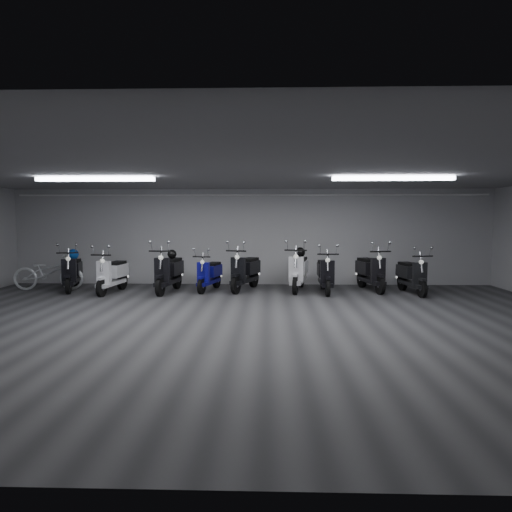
{
  "coord_description": "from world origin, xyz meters",
  "views": [
    {
      "loc": [
        0.53,
        -8.01,
        1.94
      ],
      "look_at": [
        0.22,
        2.5,
        1.05
      ],
      "focal_mm": 31.13,
      "sensor_mm": 36.0,
      "label": 1
    }
  ],
  "objects_px": {
    "scooter_5": "(245,265)",
    "scooter_6": "(299,265)",
    "bicycle": "(48,268)",
    "scooter_2": "(112,268)",
    "helmet_1": "(300,252)",
    "scooter_9": "(412,269)",
    "helmet_2": "(73,254)",
    "scooter_7": "(325,268)",
    "scooter_8": "(371,266)",
    "scooter_3": "(169,266)",
    "helmet_0": "(172,254)",
    "scooter_1": "(72,266)",
    "scooter_4": "(209,269)"
  },
  "relations": [
    {
      "from": "scooter_5",
      "to": "scooter_6",
      "type": "bearing_deg",
      "value": 20.14
    },
    {
      "from": "scooter_5",
      "to": "bicycle",
      "type": "bearing_deg",
      "value": -159.83
    },
    {
      "from": "scooter_2",
      "to": "helmet_1",
      "type": "xyz_separation_m",
      "value": [
        4.93,
        0.77,
        0.37
      ]
    },
    {
      "from": "scooter_5",
      "to": "scooter_9",
      "type": "relative_size",
      "value": 1.09
    },
    {
      "from": "helmet_1",
      "to": "helmet_2",
      "type": "xyz_separation_m",
      "value": [
        -6.2,
        -0.16,
        -0.05
      ]
    },
    {
      "from": "scooter_5",
      "to": "helmet_2",
      "type": "relative_size",
      "value": 6.38
    },
    {
      "from": "scooter_7",
      "to": "scooter_8",
      "type": "relative_size",
      "value": 0.96
    },
    {
      "from": "scooter_3",
      "to": "scooter_2",
      "type": "bearing_deg",
      "value": -166.98
    },
    {
      "from": "scooter_2",
      "to": "helmet_0",
      "type": "relative_size",
      "value": 7.18
    },
    {
      "from": "scooter_1",
      "to": "scooter_9",
      "type": "xyz_separation_m",
      "value": [
        8.97,
        -0.26,
        -0.03
      ]
    },
    {
      "from": "scooter_1",
      "to": "bicycle",
      "type": "bearing_deg",
      "value": 156.84
    },
    {
      "from": "scooter_6",
      "to": "helmet_1",
      "type": "xyz_separation_m",
      "value": [
        0.05,
        0.26,
        0.31
      ]
    },
    {
      "from": "scooter_2",
      "to": "scooter_3",
      "type": "distance_m",
      "value": 1.46
    },
    {
      "from": "bicycle",
      "to": "helmet_0",
      "type": "xyz_separation_m",
      "value": [
        3.4,
        -0.07,
        0.4
      ]
    },
    {
      "from": "scooter_4",
      "to": "helmet_2",
      "type": "bearing_deg",
      "value": -168.33
    },
    {
      "from": "scooter_1",
      "to": "scooter_6",
      "type": "height_order",
      "value": "scooter_6"
    },
    {
      "from": "scooter_6",
      "to": "bicycle",
      "type": "distance_m",
      "value": 6.79
    },
    {
      "from": "scooter_2",
      "to": "scooter_3",
      "type": "xyz_separation_m",
      "value": [
        1.45,
        0.15,
        0.06
      ]
    },
    {
      "from": "scooter_3",
      "to": "helmet_1",
      "type": "xyz_separation_m",
      "value": [
        3.47,
        0.62,
        0.31
      ]
    },
    {
      "from": "scooter_7",
      "to": "helmet_1",
      "type": "relative_size",
      "value": 6.16
    },
    {
      "from": "scooter_4",
      "to": "helmet_0",
      "type": "height_order",
      "value": "scooter_4"
    },
    {
      "from": "scooter_6",
      "to": "bicycle",
      "type": "relative_size",
      "value": 1.04
    },
    {
      "from": "scooter_5",
      "to": "helmet_0",
      "type": "height_order",
      "value": "scooter_5"
    },
    {
      "from": "scooter_4",
      "to": "helmet_2",
      "type": "relative_size",
      "value": 5.51
    },
    {
      "from": "scooter_8",
      "to": "helmet_2",
      "type": "xyz_separation_m",
      "value": [
        -8.08,
        0.05,
        0.28
      ]
    },
    {
      "from": "scooter_6",
      "to": "helmet_1",
      "type": "bearing_deg",
      "value": 90.0
    },
    {
      "from": "bicycle",
      "to": "helmet_0",
      "type": "distance_m",
      "value": 3.43
    },
    {
      "from": "scooter_3",
      "to": "scooter_1",
      "type": "bearing_deg",
      "value": -177.49
    },
    {
      "from": "scooter_3",
      "to": "bicycle",
      "type": "xyz_separation_m",
      "value": [
        -3.37,
        0.33,
        -0.11
      ]
    },
    {
      "from": "scooter_4",
      "to": "scooter_5",
      "type": "bearing_deg",
      "value": 19.16
    },
    {
      "from": "scooter_7",
      "to": "helmet_0",
      "type": "height_order",
      "value": "scooter_7"
    },
    {
      "from": "scooter_9",
      "to": "bicycle",
      "type": "xyz_separation_m",
      "value": [
        -9.67,
        0.37,
        -0.05
      ]
    },
    {
      "from": "scooter_7",
      "to": "helmet_0",
      "type": "xyz_separation_m",
      "value": [
        -4.07,
        0.17,
        0.34
      ]
    },
    {
      "from": "helmet_1",
      "to": "scooter_2",
      "type": "bearing_deg",
      "value": -171.14
    },
    {
      "from": "scooter_2",
      "to": "scooter_7",
      "type": "distance_m",
      "value": 5.56
    },
    {
      "from": "helmet_2",
      "to": "bicycle",
      "type": "bearing_deg",
      "value": -168.27
    },
    {
      "from": "helmet_0",
      "to": "scooter_9",
      "type": "bearing_deg",
      "value": -2.72
    },
    {
      "from": "scooter_8",
      "to": "helmet_1",
      "type": "distance_m",
      "value": 1.92
    },
    {
      "from": "scooter_3",
      "to": "scooter_8",
      "type": "bearing_deg",
      "value": 11.72
    },
    {
      "from": "scooter_8",
      "to": "bicycle",
      "type": "bearing_deg",
      "value": 170.56
    },
    {
      "from": "scooter_5",
      "to": "scooter_7",
      "type": "distance_m",
      "value": 2.13
    },
    {
      "from": "scooter_2",
      "to": "scooter_4",
      "type": "relative_size",
      "value": 1.08
    },
    {
      "from": "helmet_1",
      "to": "helmet_2",
      "type": "distance_m",
      "value": 6.2
    },
    {
      "from": "scooter_1",
      "to": "scooter_8",
      "type": "bearing_deg",
      "value": -13.22
    },
    {
      "from": "scooter_5",
      "to": "helmet_1",
      "type": "xyz_separation_m",
      "value": [
        1.48,
        0.26,
        0.33
      ]
    },
    {
      "from": "scooter_6",
      "to": "helmet_0",
      "type": "height_order",
      "value": "scooter_6"
    },
    {
      "from": "scooter_7",
      "to": "bicycle",
      "type": "distance_m",
      "value": 7.47
    },
    {
      "from": "scooter_2",
      "to": "helmet_0",
      "type": "bearing_deg",
      "value": 21.91
    },
    {
      "from": "scooter_1",
      "to": "scooter_8",
      "type": "height_order",
      "value": "scooter_8"
    },
    {
      "from": "helmet_1",
      "to": "scooter_7",
      "type": "bearing_deg",
      "value": -40.47
    }
  ]
}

